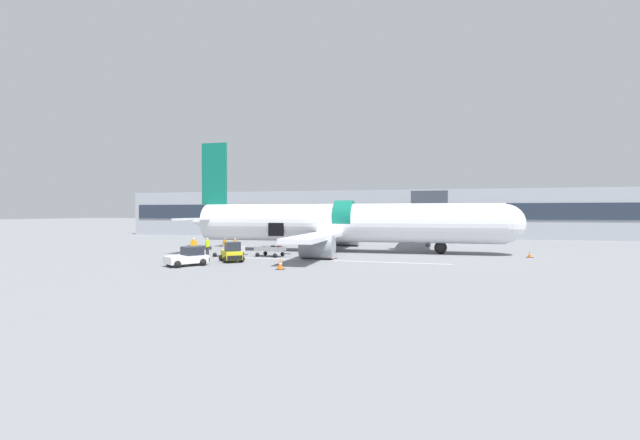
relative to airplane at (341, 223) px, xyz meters
name	(u,v)px	position (x,y,z in m)	size (l,w,h in m)	color
ground_plane	(330,254)	(-0.55, -2.84, -3.01)	(500.00, 500.00, 0.00)	slate
apron_marking_line	(316,260)	(-0.59, -8.36, -3.01)	(22.87, 1.31, 0.01)	silver
terminal_strip	(372,214)	(-0.55, 33.23, 0.96)	(88.57, 13.96, 7.93)	#9EA3AD
jet_bridge_stub	(428,208)	(9.15, 7.79, 1.70)	(3.78, 13.66, 6.48)	#4C4C51
airplane	(341,223)	(0.00, 0.00, 0.00)	(35.90, 28.25, 12.08)	white
baggage_tug_lead	(188,257)	(-9.34, -14.66, -2.36)	(3.07, 3.47, 1.48)	white
baggage_tug_mid	(232,253)	(-7.16, -11.36, -2.30)	(2.59, 2.81, 1.71)	yellow
baggage_cart_loading	(229,251)	(-9.33, -7.35, -2.53)	(3.63, 2.47, 0.97)	silver
baggage_cart_queued	(271,251)	(-5.45, -6.45, -2.49)	(3.70, 2.15, 1.03)	#999BA0
ground_crew_loader_a	(225,245)	(-11.04, -4.71, -2.18)	(0.55, 0.41, 1.57)	#1E2338
ground_crew_loader_b	(194,246)	(-12.87, -7.64, -2.09)	(0.56, 0.55, 1.75)	#1E2338
ground_crew_driver	(207,246)	(-11.89, -6.77, -2.11)	(0.45, 0.59, 1.70)	#2D2D33
ground_crew_supervisor	(235,245)	(-10.02, -4.57, -2.19)	(0.53, 0.47, 1.56)	#2D2D33
suitcase_on_tarmac_upright	(197,255)	(-11.44, -9.56, -2.72)	(0.48, 0.34, 0.70)	olive
safety_cone_nose	(530,255)	(18.15, -1.69, -2.75)	(0.52, 0.52, 0.56)	black
safety_cone_engine_left	(280,264)	(-1.62, -14.99, -2.64)	(0.60, 0.60, 0.78)	black
safety_cone_wingtip	(334,255)	(0.67, -6.78, -2.72)	(0.60, 0.60, 0.62)	black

